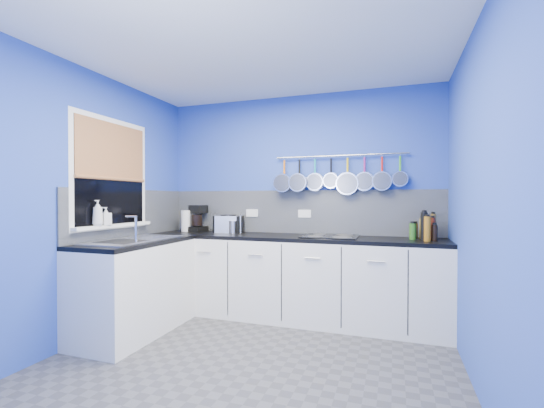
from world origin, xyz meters
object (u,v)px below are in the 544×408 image
Objects in this scene: soap_bottle_a at (98,213)px; toaster at (229,224)px; canister at (233,227)px; coffee_maker at (198,218)px; hob at (330,236)px; soap_bottle_b at (106,216)px; paper_towel at (186,221)px.

toaster is at bearing 59.65° from soap_bottle_a.
soap_bottle_a is at bearing -139.81° from toaster.
soap_bottle_a reaches higher than canister.
coffee_maker is 1.67m from hob.
soap_bottle_a is 1.39× the size of soap_bottle_b.
soap_bottle_a reaches higher than toaster.
soap_bottle_b is 1.38m from toaster.
toaster reaches higher than canister.
paper_towel is at bearing 80.59° from soap_bottle_b.
soap_bottle_a is at bearing -94.09° from coffee_maker.
paper_towel is 0.80× the size of coffee_maker.
soap_bottle_b is 0.56× the size of toaster.
soap_bottle_a is 0.74× the size of coffee_maker.
hob is (1.97, 1.14, -0.26)m from soap_bottle_a.
coffee_maker reaches higher than hob.
paper_towel is 1.79× the size of canister.
toaster is at bearing 5.43° from paper_towel.
paper_towel is at bearing 178.03° from hob.
coffee_maker is 0.51m from canister.
paper_towel is at bearing -179.27° from canister.
soap_bottle_b is 0.53× the size of coffee_maker.
paper_towel is (0.18, 1.10, -0.11)m from soap_bottle_b.
coffee_maker is at bearing 76.05° from soap_bottle_a.
paper_towel is (0.18, 1.20, -0.14)m from soap_bottle_a.
canister is (0.63, 0.01, -0.06)m from paper_towel.
paper_towel reaches higher than canister.
hob is at bearing -24.74° from toaster.
soap_bottle_a reaches higher than coffee_maker.
canister is at bearing 176.55° from hob.
canister is at bearing 0.73° from paper_towel.
soap_bottle_a is 1.47m from canister.
coffee_maker is at bearing 175.95° from hob.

